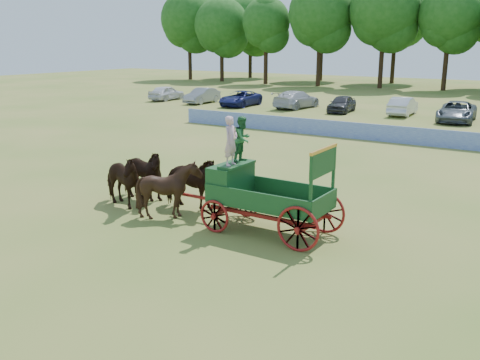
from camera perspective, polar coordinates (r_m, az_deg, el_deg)
name	(u,v)px	position (r m, az deg, el deg)	size (l,w,h in m)	color
ground	(185,214)	(19.39, -5.84, -3.61)	(160.00, 160.00, 0.00)	olive
horse_lead_left	(120,180)	(20.36, -12.68, -0.04)	(1.10, 2.40, 2.03)	black
horse_lead_right	(140,174)	(21.11, -10.57, 0.59)	(1.10, 2.40, 2.03)	black
horse_wheel_left	(170,190)	(18.76, -7.52, -1.03)	(1.64, 1.85, 2.03)	black
horse_wheel_right	(189,183)	(19.58, -5.44, -0.32)	(1.10, 2.40, 2.03)	black
farm_dray	(251,181)	(17.35, 1.14, -0.11)	(5.99, 2.00, 3.74)	maroon
sponsor_banner	(348,130)	(35.12, 11.49, 5.24)	(26.00, 0.08, 1.05)	#1F3EAB
parked_cars	(346,104)	(47.96, 11.26, 7.96)	(41.75, 7.08, 1.63)	silver
treeline	(438,13)	(76.47, 20.39, 16.33)	(95.84, 23.18, 15.80)	#382314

